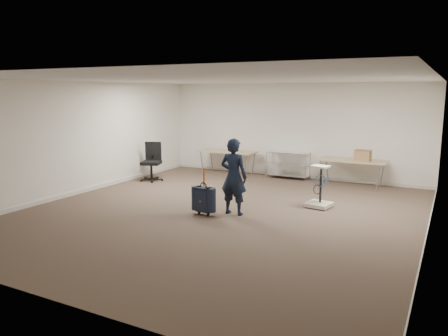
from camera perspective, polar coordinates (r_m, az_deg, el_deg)
The scene contains 10 objects.
ground at distance 9.39m, azimuth -0.34°, elevation -5.80°, with size 9.00×9.00×0.00m, color #433629.
room_shell at distance 10.57m, azimuth 3.21°, elevation -3.73°, with size 8.00×9.00×9.00m.
folding_table_left at distance 13.54m, azimuth 0.47°, elevation 2.02°, with size 1.80×0.75×0.73m.
folding_table_right at distance 12.29m, azimuth 16.41°, elevation 0.79°, with size 1.80×0.75×0.73m.
wire_shelf at distance 13.06m, azimuth 8.40°, elevation 0.56°, with size 1.22×0.47×0.80m.
person at distance 9.08m, azimuth 1.26°, elevation -1.13°, with size 0.59×0.39×1.61m, color black.
suitcase at distance 9.10m, azimuth -2.68°, elevation -4.11°, with size 0.38×0.23×1.00m.
office_chair at distance 12.80m, azimuth -9.41°, elevation -0.13°, with size 0.67×0.68×1.11m.
equipment_cart at distance 9.96m, azimuth 12.34°, elevation -3.64°, with size 0.58×0.58×0.94m.
cardboard_box at distance 12.11m, azimuth 17.67°, elevation 1.56°, with size 0.39×0.30×0.30m, color olive.
Camera 1 is at (4.27, -7.96, 2.55)m, focal length 35.00 mm.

